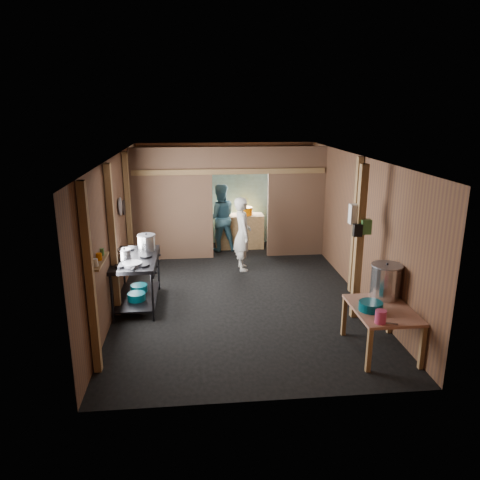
{
  "coord_description": "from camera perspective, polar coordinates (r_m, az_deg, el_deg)",
  "views": [
    {
      "loc": [
        -0.82,
        -8.31,
        3.44
      ],
      "look_at": [
        0.0,
        -0.2,
        1.1
      ],
      "focal_mm": 34.52,
      "sensor_mm": 36.0,
      "label": 1
    }
  ],
  "objects": [
    {
      "name": "wash_basin",
      "position": [
        6.86,
        15.85,
        -7.86
      ],
      "size": [
        0.39,
        0.39,
        0.13
      ],
      "primitive_type": "cylinder",
      "rotation": [
        0.0,
        0.0,
        -0.16
      ],
      "color": "#044C5A",
      "rests_on": "prep_table"
    },
    {
      "name": "jar_green",
      "position": [
        6.86,
        -16.7,
        -1.42
      ],
      "size": [
        0.06,
        0.06,
        0.1
      ],
      "primitive_type": "cylinder",
      "color": "#397234",
      "rests_on": "wall_shelf"
    },
    {
      "name": "wall_front",
      "position": [
        5.33,
        3.6,
        -7.7
      ],
      "size": [
        4.5,
        0.0,
        2.6
      ],
      "primitive_type": "cube",
      "color": "brown",
      "rests_on": "ground"
    },
    {
      "name": "floor",
      "position": [
        9.03,
        -0.13,
        -6.37
      ],
      "size": [
        4.5,
        7.0,
        0.0
      ],
      "primitive_type": "cube",
      "color": "black",
      "rests_on": "ground"
    },
    {
      "name": "post_left_b",
      "position": [
        7.93,
        -15.42,
        -0.24
      ],
      "size": [
        0.1,
        0.12,
        2.6
      ],
      "primitive_type": "cube",
      "color": "#A47A48",
      "rests_on": "floor"
    },
    {
      "name": "frying_pan",
      "position": [
        7.91,
        -13.19,
        -2.92
      ],
      "size": [
        0.42,
        0.6,
        0.08
      ],
      "primitive_type": null,
      "rotation": [
        0.0,
        0.0,
        -0.17
      ],
      "color": "gray",
      "rests_on": "gas_range"
    },
    {
      "name": "prep_table",
      "position": [
        7.13,
        16.99,
        -10.55
      ],
      "size": [
        0.83,
        1.14,
        0.67
      ],
      "primitive_type": null,
      "color": "#AD7054",
      "rests_on": "floor"
    },
    {
      "name": "cook",
      "position": [
        10.01,
        0.31,
        0.76
      ],
      "size": [
        0.43,
        0.62,
        1.61
      ],
      "primitive_type": "imported",
      "rotation": [
        0.0,
        0.0,
        1.66
      ],
      "color": "silver",
      "rests_on": "floor"
    },
    {
      "name": "post_right",
      "position": [
        8.91,
        14.09,
        1.63
      ],
      "size": [
        0.1,
        0.12,
        2.6
      ],
      "primitive_type": "cube",
      "color": "#A47A48",
      "rests_on": "floor"
    },
    {
      "name": "stock_pot",
      "position": [
        7.31,
        17.57,
        -4.93
      ],
      "size": [
        0.57,
        0.57,
        0.54
      ],
      "primitive_type": null,
      "rotation": [
        0.0,
        0.0,
        -0.27
      ],
      "color": "#BDBDBF",
      "rests_on": "prep_table"
    },
    {
      "name": "partition_right",
      "position": [
        10.99,
        6.95,
        4.67
      ],
      "size": [
        1.35,
        0.1,
        2.6
      ],
      "primitive_type": "cube",
      "color": "brown",
      "rests_on": "floor"
    },
    {
      "name": "partition_header",
      "position": [
        10.63,
        0.04,
        9.86
      ],
      "size": [
        1.3,
        0.1,
        0.6
      ],
      "primitive_type": "cube",
      "color": "brown",
      "rests_on": "wall_back"
    },
    {
      "name": "yellow_tub",
      "position": [
        11.61,
        0.68,
        3.62
      ],
      "size": [
        0.35,
        0.35,
        0.2
      ],
      "primitive_type": "cylinder",
      "color": "#DB6700",
      "rests_on": "back_counter"
    },
    {
      "name": "bag_black",
      "position": [
        7.64,
        14.32,
        1.18
      ],
      "size": [
        0.14,
        0.1,
        0.2
      ],
      "primitive_type": "cube",
      "color": "black",
      "rests_on": "post_free"
    },
    {
      "name": "post_left_a",
      "position": [
        6.25,
        -18.03,
        -4.84
      ],
      "size": [
        0.1,
        0.12,
        2.6
      ],
      "primitive_type": "cube",
      "color": "#A47A48",
      "rests_on": "floor"
    },
    {
      "name": "jar_yellow",
      "position": [
        6.65,
        -17.03,
        -1.99
      ],
      "size": [
        0.08,
        0.08,
        0.1
      ],
      "primitive_type": "cylinder",
      "color": "#DB6700",
      "rests_on": "wall_shelf"
    },
    {
      "name": "gas_range",
      "position": [
        8.48,
        -12.62,
        -5.02
      ],
      "size": [
        0.79,
        1.53,
        0.91
      ],
      "primitive_type": null,
      "color": "black",
      "rests_on": "floor"
    },
    {
      "name": "blue_tub_front",
      "position": [
        8.38,
        -12.68,
        -6.84
      ],
      "size": [
        0.32,
        0.32,
        0.13
      ],
      "primitive_type": "cylinder",
      "color": "#044C5A",
      "rests_on": "gas_range"
    },
    {
      "name": "stove_pot_med",
      "position": [
        8.25,
        -14.08,
        -1.78
      ],
      "size": [
        0.27,
        0.27,
        0.21
      ],
      "primitive_type": null,
      "rotation": [
        0.0,
        0.0,
        0.19
      ],
      "color": "#BDBDBF",
      "rests_on": "gas_range"
    },
    {
      "name": "wall_shelf",
      "position": [
        6.67,
        -16.99,
        -2.52
      ],
      "size": [
        0.14,
        0.8,
        0.03
      ],
      "primitive_type": "cube",
      "color": "#A47A48",
      "rests_on": "wall_left"
    },
    {
      "name": "pan_lid_big",
      "position": [
        9.0,
        -14.57,
        4.03
      ],
      "size": [
        0.03,
        0.34,
        0.34
      ],
      "primitive_type": "cylinder",
      "rotation": [
        0.0,
        1.57,
        0.0
      ],
      "color": "gray",
      "rests_on": "wall_left"
    },
    {
      "name": "knife",
      "position": [
        6.55,
        17.63,
        -9.76
      ],
      "size": [
        0.29,
        0.15,
        0.01
      ],
      "primitive_type": "cube",
      "rotation": [
        0.0,
        0.0,
        -0.39
      ],
      "color": "#BDBDBF",
      "rests_on": "prep_table"
    },
    {
      "name": "cross_beam",
      "position": [
        10.59,
        -1.29,
        8.47
      ],
      "size": [
        4.4,
        0.12,
        0.12
      ],
      "primitive_type": "cube",
      "color": "#A47A48",
      "rests_on": "wall_left"
    },
    {
      "name": "stove_pot_large",
      "position": [
        8.61,
        -11.47,
        -0.42
      ],
      "size": [
        0.43,
        0.43,
        0.33
      ],
      "primitive_type": null,
      "rotation": [
        0.0,
        0.0,
        -0.41
      ],
      "color": "#BDBDBF",
      "rests_on": "gas_range"
    },
    {
      "name": "turquoise_panel",
      "position": [
        11.98,
        -1.76,
        5.48
      ],
      "size": [
        4.4,
        0.06,
        2.5
      ],
      "primitive_type": "cube",
      "color": "#82B7B4",
      "rests_on": "wall_back"
    },
    {
      "name": "post_free",
      "position": [
        7.8,
        14.48,
        -0.43
      ],
      "size": [
        0.12,
        0.12,
        2.6
      ],
      "primitive_type": "cube",
      "color": "#A47A48",
      "rests_on": "floor"
    },
    {
      "name": "blue_tub_back",
      "position": [
        8.76,
        -12.38,
        -5.84
      ],
      "size": [
        0.31,
        0.31,
        0.12
      ],
      "primitive_type": "cylinder",
      "color": "#044C5A",
      "rests_on": "gas_range"
    },
    {
      "name": "jar_white",
      "position": [
        6.42,
        -17.45,
        -2.68
      ],
      "size": [
        0.07,
        0.07,
        0.1
      ],
      "primitive_type": "cylinder",
      "color": "white",
      "rests_on": "wall_shelf"
    },
    {
      "name": "back_counter",
      "position": [
        11.71,
        -0.09,
        1.1
      ],
      "size": [
        1.2,
        0.5,
        0.85
      ],
      "primitive_type": "cube",
      "color": "#A47A48",
      "rests_on": "floor"
    },
    {
      "name": "wall_back",
      "position": [
        12.03,
        -1.78,
        5.77
      ],
      "size": [
        4.5,
        0.0,
        2.6
      ],
      "primitive_type": "cube",
      "color": "brown",
      "rests_on": "ground"
    },
    {
      "name": "post_left_c",
      "position": [
        9.85,
        -13.59,
        3.01
      ],
      "size": [
        0.1,
        0.12,
        2.6
      ],
      "primitive_type": "cube",
      "color": "#A47A48",
      "rests_on": "floor"
    },
    {
      "name": "wall_left",
      "position": [
        8.7,
        -15.05,
        1.22
      ],
      "size": [
        0.0,
        7.0,
        2.6
      ],
      "primitive_type": "cube",
      "color": "brown",
      "rests_on": "ground"
    },
    {
      "name": "worker_back",
      "position": [
        11.39,
        -2.5,
        2.79
      ],
      "size": [
        0.89,
        0.73,
        1.67
      ],
      "primitive_type": "imported",
      "rotation": [
        0.0,
        0.0,
        3.27
      ],
      "color": "#366476",
      "rests_on": "floor"
    },
    {
      "name": "partition_left",
      "position": [
        10.74,
        -8.37,
        4.35
      ],
      "size": [
        1.85,
        0.1,
        2.6
      ],
      "primitive_type": "cube",
      "color": "brown",
      "rests_on": "floor"
    },
    {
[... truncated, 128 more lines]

